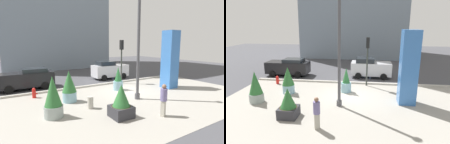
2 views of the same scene
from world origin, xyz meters
TOP-DOWN VIEW (x-y plane):
  - ground_plane at (0.00, 4.00)m, footprint 60.00×60.00m
  - plaza_pavement at (0.00, -2.00)m, footprint 18.00×10.00m
  - curb_strip at (0.00, 3.12)m, footprint 18.00×0.24m
  - lamp_post at (-0.46, -1.99)m, footprint 0.44×0.44m
  - art_pillar_blue at (4.08, -0.89)m, footprint 1.10×1.10m
  - potted_plant_by_pillar at (-3.22, -3.99)m, footprint 1.10×1.10m
  - potted_plant_near_right at (-0.26, 0.78)m, footprint 0.82×0.82m
  - potted_plant_near_left at (-4.75, -0.09)m, footprint 0.95×0.95m
  - potted_plant_curbside at (-6.28, -2.15)m, footprint 1.00×1.00m
  - fire_hydrant at (-6.67, 2.10)m, footprint 0.36×0.26m
  - concrete_bollard at (-4.08, -1.97)m, footprint 0.36×0.36m
  - traffic_light_corner at (1.38, 2.68)m, footprint 0.28×0.42m
  - car_curb_west at (1.76, 5.60)m, footprint 4.03×2.11m
  - car_intersection at (-6.77, 5.16)m, footprint 4.41×2.06m
  - pedestrian_crossing at (1.77, 4.96)m, footprint 0.43×0.43m
  - pedestrian_on_sidewalk at (-1.23, -5.08)m, footprint 0.47×0.47m

SIDE VIEW (x-z plane):
  - ground_plane at x=0.00m, z-range 0.00..0.00m
  - plaza_pavement at x=0.00m, z-range -0.01..0.01m
  - curb_strip at x=0.00m, z-range 0.00..0.16m
  - fire_hydrant at x=-6.67m, z-range -0.01..0.74m
  - concrete_bollard at x=-4.08m, z-range 0.00..0.75m
  - potted_plant_by_pillar at x=-3.22m, z-range -0.07..1.73m
  - potted_plant_near_right at x=-0.26m, z-range -0.15..1.83m
  - car_intersection at x=-6.77m, z-range 0.03..1.81m
  - pedestrian_crossing at x=1.77m, z-range 0.09..1.76m
  - car_curb_west at x=1.76m, z-range 0.00..1.97m
  - pedestrian_on_sidewalk at x=-1.23m, z-range 0.11..1.88m
  - potted_plant_curbside at x=-6.28m, z-range -0.05..2.19m
  - potted_plant_near_left at x=-4.75m, z-range 0.01..2.13m
  - art_pillar_blue at x=4.08m, z-range 0.00..5.02m
  - traffic_light_corner at x=1.38m, z-range 0.76..5.00m
  - lamp_post at x=-0.46m, z-range -0.09..7.42m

